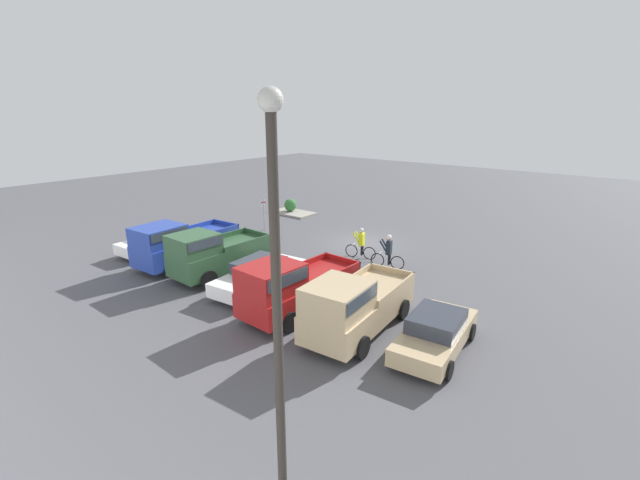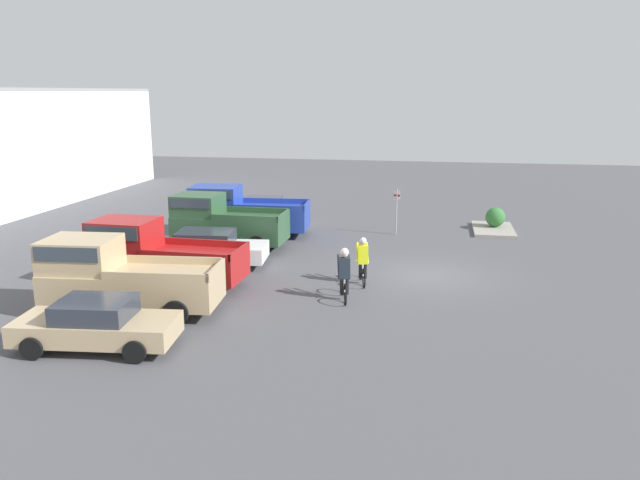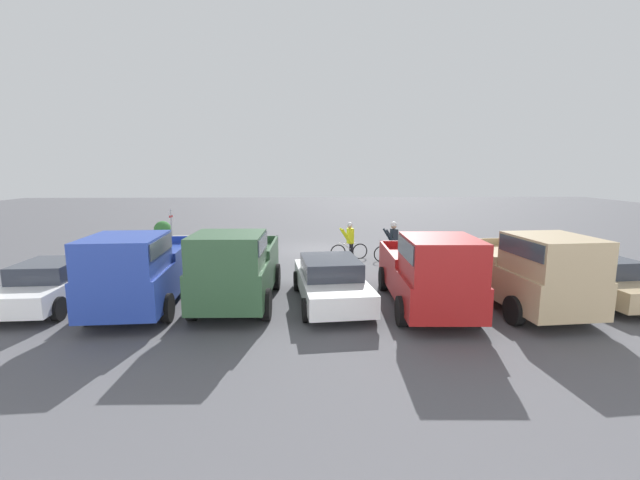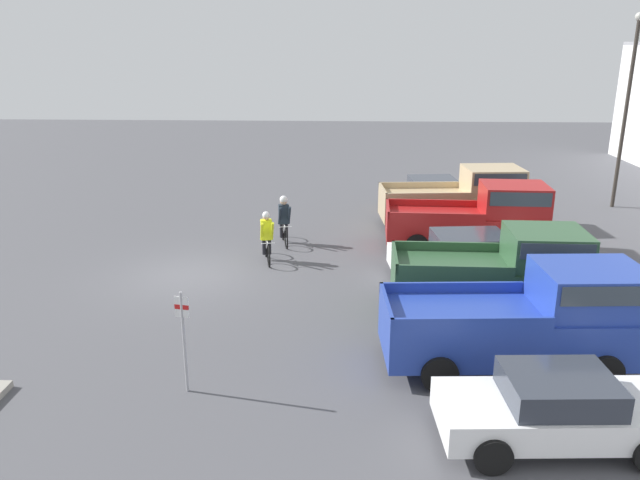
{
  "view_description": "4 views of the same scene",
  "coord_description": "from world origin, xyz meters",
  "px_view_note": "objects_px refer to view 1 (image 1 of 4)",
  "views": [
    {
      "loc": [
        -13.59,
        21.05,
        7.84
      ],
      "look_at": [
        -0.07,
        4.12,
        1.2
      ],
      "focal_mm": 24.0,
      "sensor_mm": 36.0,
      "label": 1
    },
    {
      "loc": [
        -23.03,
        -0.17,
        6.77
      ],
      "look_at": [
        -0.07,
        4.12,
        1.2
      ],
      "focal_mm": 35.0,
      "sensor_mm": 36.0,
      "label": 2
    },
    {
      "loc": [
        0.48,
        21.38,
        4.1
      ],
      "look_at": [
        -0.07,
        4.12,
        1.2
      ],
      "focal_mm": 24.0,
      "sensor_mm": 36.0,
      "label": 3
    },
    {
      "loc": [
        18.08,
        4.91,
        7.0
      ],
      "look_at": [
        -0.07,
        4.12,
        1.2
      ],
      "focal_mm": 35.0,
      "sensor_mm": 36.0,
      "label": 4
    }
  ],
  "objects_px": {
    "pickup_truck_2": "(214,253)",
    "pickup_truck_1": "(291,286)",
    "cyclist_1": "(388,251)",
    "sedan_0": "(436,332)",
    "pickup_truck_3": "(179,243)",
    "cyclist_0": "(361,243)",
    "lamppost": "(277,318)",
    "fire_lane_sign": "(264,211)",
    "shrub": "(290,205)",
    "sedan_2": "(156,241)",
    "pickup_truck_0": "(353,305)",
    "sedan_1": "(260,274)"
  },
  "relations": [
    {
      "from": "pickup_truck_2",
      "to": "pickup_truck_1",
      "type": "bearing_deg",
      "value": 174.08
    },
    {
      "from": "pickup_truck_1",
      "to": "cyclist_1",
      "type": "bearing_deg",
      "value": -93.02
    },
    {
      "from": "sedan_0",
      "to": "pickup_truck_3",
      "type": "xyz_separation_m",
      "value": [
        13.97,
        0.43,
        0.52
      ]
    },
    {
      "from": "cyclist_1",
      "to": "pickup_truck_3",
      "type": "bearing_deg",
      "value": 36.25
    },
    {
      "from": "cyclist_0",
      "to": "lamppost",
      "type": "distance_m",
      "value": 16.83
    },
    {
      "from": "pickup_truck_1",
      "to": "cyclist_1",
      "type": "xyz_separation_m",
      "value": [
        -0.37,
        -6.94,
        -0.27
      ]
    },
    {
      "from": "fire_lane_sign",
      "to": "lamppost",
      "type": "relative_size",
      "value": 0.28
    },
    {
      "from": "shrub",
      "to": "sedan_2",
      "type": "bearing_deg",
      "value": 92.81
    },
    {
      "from": "lamppost",
      "to": "cyclist_0",
      "type": "bearing_deg",
      "value": -61.63
    },
    {
      "from": "cyclist_1",
      "to": "pickup_truck_0",
      "type": "bearing_deg",
      "value": 110.12
    },
    {
      "from": "pickup_truck_0",
      "to": "shrub",
      "type": "distance_m",
      "value": 19.38
    },
    {
      "from": "sedan_1",
      "to": "cyclist_1",
      "type": "xyz_separation_m",
      "value": [
        -3.15,
        -6.02,
        0.21
      ]
    },
    {
      "from": "sedan_0",
      "to": "sedan_2",
      "type": "relative_size",
      "value": 1.03
    },
    {
      "from": "lamppost",
      "to": "shrub",
      "type": "height_order",
      "value": "lamppost"
    },
    {
      "from": "pickup_truck_3",
      "to": "cyclist_0",
      "type": "xyz_separation_m",
      "value": [
        -6.8,
        -6.78,
        -0.34
      ]
    },
    {
      "from": "pickup_truck_2",
      "to": "sedan_2",
      "type": "xyz_separation_m",
      "value": [
        5.59,
        -0.3,
        -0.53
      ]
    },
    {
      "from": "sedan_0",
      "to": "sedan_1",
      "type": "xyz_separation_m",
      "value": [
        8.4,
        0.06,
        0.03
      ]
    },
    {
      "from": "sedan_1",
      "to": "lamppost",
      "type": "relative_size",
      "value": 0.61
    },
    {
      "from": "pickup_truck_0",
      "to": "shrub",
      "type": "height_order",
      "value": "pickup_truck_0"
    },
    {
      "from": "cyclist_1",
      "to": "lamppost",
      "type": "height_order",
      "value": "lamppost"
    },
    {
      "from": "pickup_truck_1",
      "to": "sedan_1",
      "type": "bearing_deg",
      "value": -18.21
    },
    {
      "from": "sedan_2",
      "to": "shrub",
      "type": "xyz_separation_m",
      "value": [
        0.58,
        -11.93,
        -0.06
      ]
    },
    {
      "from": "sedan_1",
      "to": "cyclist_1",
      "type": "bearing_deg",
      "value": -117.58
    },
    {
      "from": "shrub",
      "to": "fire_lane_sign",
      "type": "bearing_deg",
      "value": 112.75
    },
    {
      "from": "sedan_1",
      "to": "cyclist_0",
      "type": "distance_m",
      "value": 6.53
    },
    {
      "from": "cyclist_0",
      "to": "fire_lane_sign",
      "type": "height_order",
      "value": "fire_lane_sign"
    },
    {
      "from": "shrub",
      "to": "pickup_truck_0",
      "type": "bearing_deg",
      "value": 139.05
    },
    {
      "from": "cyclist_1",
      "to": "shrub",
      "type": "bearing_deg",
      "value": -25.83
    },
    {
      "from": "sedan_0",
      "to": "fire_lane_sign",
      "type": "relative_size",
      "value": 1.98
    },
    {
      "from": "pickup_truck_0",
      "to": "lamppost",
      "type": "relative_size",
      "value": 0.68
    },
    {
      "from": "cyclist_1",
      "to": "shrub",
      "type": "xyz_separation_m",
      "value": [
        12.13,
        -5.87,
        -0.29
      ]
    },
    {
      "from": "pickup_truck_2",
      "to": "lamppost",
      "type": "xyz_separation_m",
      "value": [
        -11.83,
        7.68,
        3.46
      ]
    },
    {
      "from": "pickup_truck_2",
      "to": "sedan_2",
      "type": "distance_m",
      "value": 5.63
    },
    {
      "from": "pickup_truck_3",
      "to": "sedan_2",
      "type": "xyz_separation_m",
      "value": [
        2.83,
        -0.34,
        -0.5
      ]
    },
    {
      "from": "cyclist_1",
      "to": "fire_lane_sign",
      "type": "distance_m",
      "value": 10.17
    },
    {
      "from": "sedan_0",
      "to": "sedan_1",
      "type": "relative_size",
      "value": 0.9
    },
    {
      "from": "pickup_truck_3",
      "to": "lamppost",
      "type": "bearing_deg",
      "value": 152.34
    },
    {
      "from": "sedan_0",
      "to": "cyclist_0",
      "type": "relative_size",
      "value": 2.55
    },
    {
      "from": "sedan_0",
      "to": "pickup_truck_3",
      "type": "height_order",
      "value": "pickup_truck_3"
    },
    {
      "from": "pickup_truck_3",
      "to": "fire_lane_sign",
      "type": "bearing_deg",
      "value": -79.38
    },
    {
      "from": "sedan_0",
      "to": "cyclist_1",
      "type": "height_order",
      "value": "cyclist_1"
    },
    {
      "from": "pickup_truck_1",
      "to": "fire_lane_sign",
      "type": "height_order",
      "value": "pickup_truck_1"
    },
    {
      "from": "pickup_truck_0",
      "to": "cyclist_1",
      "type": "height_order",
      "value": "pickup_truck_0"
    },
    {
      "from": "pickup_truck_3",
      "to": "cyclist_1",
      "type": "distance_m",
      "value": 10.81
    },
    {
      "from": "sedan_2",
      "to": "cyclist_1",
      "type": "distance_m",
      "value": 13.04
    },
    {
      "from": "pickup_truck_1",
      "to": "sedan_2",
      "type": "relative_size",
      "value": 1.28
    },
    {
      "from": "sedan_2",
      "to": "cyclist_1",
      "type": "bearing_deg",
      "value": -152.33
    },
    {
      "from": "pickup_truck_0",
      "to": "shrub",
      "type": "relative_size",
      "value": 5.7
    },
    {
      "from": "fire_lane_sign",
      "to": "pickup_truck_0",
      "type": "bearing_deg",
      "value": 148.02
    },
    {
      "from": "fire_lane_sign",
      "to": "lamppost",
      "type": "xyz_separation_m",
      "value": [
        -15.98,
        15.08,
        3.32
      ]
    }
  ]
}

